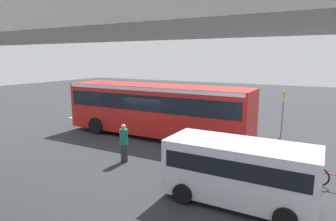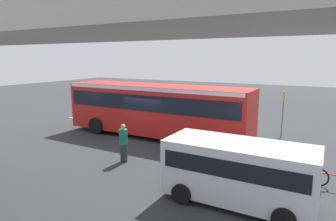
# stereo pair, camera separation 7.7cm
# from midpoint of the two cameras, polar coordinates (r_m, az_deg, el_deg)

# --- Properties ---
(ground) EXTENTS (80.00, 80.00, 0.00)m
(ground) POSITION_cam_midpoint_polar(r_m,az_deg,el_deg) (17.51, -3.45, -5.44)
(ground) COLOR #2D3033
(city_bus) EXTENTS (11.54, 2.85, 3.15)m
(city_bus) POSITION_cam_midpoint_polar(r_m,az_deg,el_deg) (17.45, -2.24, 0.85)
(city_bus) COLOR red
(city_bus) RESTS_ON ground
(parked_van) EXTENTS (4.80, 2.17, 2.05)m
(parked_van) POSITION_cam_midpoint_polar(r_m,az_deg,el_deg) (9.96, 13.91, -11.02)
(parked_van) COLOR silver
(parked_van) RESTS_ON ground
(bicycle_orange) EXTENTS (1.77, 0.44, 0.96)m
(bicycle_orange) POSITION_cam_midpoint_polar(r_m,az_deg,el_deg) (11.95, 20.65, -11.88)
(bicycle_orange) COLOR black
(bicycle_orange) RESTS_ON ground
(bicycle_black) EXTENTS (1.77, 0.44, 0.96)m
(bicycle_black) POSITION_cam_midpoint_polar(r_m,az_deg,el_deg) (13.09, 18.84, -9.81)
(bicycle_black) COLOR black
(bicycle_black) RESTS_ON ground
(bicycle_red) EXTENTS (1.77, 0.44, 0.96)m
(bicycle_red) POSITION_cam_midpoint_polar(r_m,az_deg,el_deg) (12.48, 30.12, -11.68)
(bicycle_red) COLOR black
(bicycle_red) RESTS_ON ground
(pedestrian) EXTENTS (0.38, 0.38, 1.79)m
(pedestrian) POSITION_cam_midpoint_polar(r_m,az_deg,el_deg) (13.55, -8.57, -6.38)
(pedestrian) COLOR #2D2D38
(pedestrian) RESTS_ON ground
(traffic_sign) EXTENTS (0.08, 0.60, 2.80)m
(traffic_sign) POSITION_cam_midpoint_polar(r_m,az_deg,el_deg) (18.74, 21.82, 0.79)
(traffic_sign) COLOR slate
(traffic_sign) RESTS_ON ground
(lane_dash_leftmost) EXTENTS (2.00, 0.20, 0.01)m
(lane_dash_leftmost) POSITION_cam_midpoint_polar(r_m,az_deg,el_deg) (16.91, 24.34, -6.93)
(lane_dash_leftmost) COLOR silver
(lane_dash_leftmost) RESTS_ON ground
(lane_dash_left) EXTENTS (2.00, 0.20, 0.01)m
(lane_dash_left) POSITION_cam_midpoint_polar(r_m,az_deg,el_deg) (17.63, 11.26, -5.51)
(lane_dash_left) COLOR silver
(lane_dash_left) RESTS_ON ground
(lane_dash_centre) EXTENTS (2.00, 0.20, 0.01)m
(lane_dash_centre) POSITION_cam_midpoint_polar(r_m,az_deg,el_deg) (19.18, -0.20, -4.01)
(lane_dash_centre) COLOR silver
(lane_dash_centre) RESTS_ON ground
(lane_dash_right) EXTENTS (2.00, 0.20, 0.01)m
(lane_dash_right) POSITION_cam_midpoint_polar(r_m,az_deg,el_deg) (21.37, -9.60, -2.66)
(lane_dash_right) COLOR silver
(lane_dash_right) RESTS_ON ground
(lane_dash_rightmost) EXTENTS (2.00, 0.20, 0.01)m
(lane_dash_rightmost) POSITION_cam_midpoint_polar(r_m,az_deg,el_deg) (24.04, -17.07, -1.53)
(lane_dash_rightmost) COLOR silver
(lane_dash_rightmost) RESTS_ON ground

